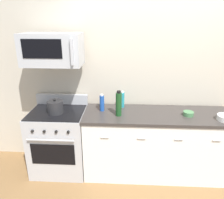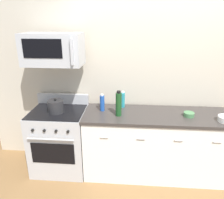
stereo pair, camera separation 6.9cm
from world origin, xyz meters
name	(u,v)px [view 2 (the right image)]	position (x,y,z in m)	size (l,w,h in m)	color
ground_plane	(153,171)	(0.00, 0.00, 0.00)	(6.09, 6.09, 0.00)	olive
back_wall	(157,75)	(0.00, 0.41, 1.35)	(5.08, 0.10, 2.70)	beige
counter_unit	(156,144)	(0.00, 0.00, 0.46)	(1.99, 0.66, 0.92)	white
range_oven	(60,139)	(-1.37, 0.00, 0.47)	(0.76, 0.69, 1.07)	#B7BABF
microwave	(53,49)	(-1.37, 0.05, 1.75)	(0.74, 0.44, 0.40)	#B7BABF
bottle_wine_green	(119,104)	(-0.52, -0.08, 1.08)	(0.08, 0.08, 0.34)	#19471E
bottle_soda_blue	(102,103)	(-0.76, 0.07, 1.03)	(0.06, 0.06, 0.24)	#1E4CA5
bottle_hot_sauce_red	(102,101)	(-0.78, 0.22, 1.00)	(0.05, 0.05, 0.17)	#B21914
bottle_dish_soap	(123,100)	(-0.48, 0.21, 1.03)	(0.06, 0.06, 0.24)	teal
bowl_green_glaze	(189,114)	(0.39, -0.03, 0.95)	(0.14, 0.14, 0.05)	#477A4C
stockpot	(56,106)	(-1.37, -0.05, 1.01)	(0.21, 0.21, 0.20)	#262628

